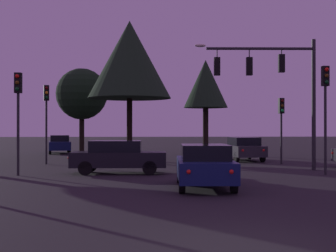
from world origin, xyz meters
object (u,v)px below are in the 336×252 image
at_px(tree_behind_sign, 130,60).
at_px(car_crossing_right, 118,156).
at_px(traffic_light_median, 18,103).
at_px(car_parked_lot, 60,144).
at_px(traffic_light_corner_left, 281,117).
at_px(tree_center_horizon, 206,84).
at_px(traffic_light_corner_right, 325,98).
at_px(traffic_signal_mast_arm, 275,78).
at_px(car_far_lane, 243,148).
at_px(tree_lot_edge, 82,94).
at_px(car_nearside_lane, 205,165).
at_px(traffic_light_far_side, 46,108).

bearing_deg(tree_behind_sign, car_crossing_right, -92.97).
relative_size(traffic_light_median, car_parked_lot, 0.99).
distance_m(traffic_light_corner_left, car_parked_lot, 19.78).
bearing_deg(tree_center_horizon, traffic_light_corner_right, -79.90).
bearing_deg(traffic_signal_mast_arm, traffic_light_corner_right, -57.05).
relative_size(car_far_lane, tree_lot_edge, 0.66).
xyz_separation_m(car_nearside_lane, car_crossing_right, (-3.26, 5.32, -0.00)).
xyz_separation_m(traffic_signal_mast_arm, tree_behind_sign, (-7.38, 5.99, 1.73)).
bearing_deg(car_far_lane, traffic_light_corner_left, -63.09).
distance_m(traffic_light_corner_left, traffic_light_median, 14.78).
bearing_deg(traffic_light_median, car_crossing_right, 8.36).
xyz_separation_m(car_far_lane, tree_behind_sign, (-7.33, -0.87, 5.55)).
bearing_deg(car_parked_lot, tree_lot_edge, -63.62).
xyz_separation_m(traffic_signal_mast_arm, car_nearside_lane, (-4.50, -6.58, -3.82)).
relative_size(traffic_signal_mast_arm, car_nearside_lane, 1.46).
height_order(car_far_lane, tree_lot_edge, tree_lot_edge).
relative_size(traffic_signal_mast_arm, car_parked_lot, 1.43).
bearing_deg(car_parked_lot, traffic_light_corner_left, -40.56).
bearing_deg(car_nearside_lane, car_parked_lot, 111.13).
relative_size(car_parked_lot, tree_behind_sign, 0.52).
xyz_separation_m(tree_behind_sign, tree_lot_edge, (-3.62, 5.67, -1.74)).
distance_m(traffic_light_corner_right, car_far_lane, 9.77).
relative_size(traffic_light_corner_right, tree_behind_sign, 0.56).
height_order(traffic_light_corner_right, car_parked_lot, traffic_light_corner_right).
relative_size(traffic_light_median, car_far_lane, 1.06).
bearing_deg(car_nearside_lane, traffic_light_far_side, 124.51).
bearing_deg(tree_center_horizon, car_nearside_lane, -98.37).
bearing_deg(traffic_signal_mast_arm, tree_center_horizon, 95.66).
relative_size(traffic_light_median, car_nearside_lane, 1.02).
distance_m(traffic_light_corner_left, traffic_light_corner_right, 6.25).
bearing_deg(traffic_light_median, car_parked_lot, 94.09).
height_order(traffic_light_median, car_parked_lot, traffic_light_median).
bearing_deg(traffic_signal_mast_arm, tree_behind_sign, 140.97).
distance_m(car_crossing_right, tree_lot_edge, 13.84).
bearing_deg(traffic_light_far_side, car_parked_lot, 96.07).
distance_m(car_nearside_lane, car_far_lane, 14.15).
xyz_separation_m(traffic_light_far_side, car_parked_lot, (-1.28, 12.00, -2.45)).
xyz_separation_m(traffic_light_corner_left, traffic_light_corner_right, (0.07, -6.21, 0.68)).
xyz_separation_m(traffic_light_corner_right, traffic_light_far_side, (-13.75, 7.01, -0.18)).
xyz_separation_m(traffic_light_corner_right, tree_behind_sign, (-8.95, 8.40, 2.91)).
bearing_deg(tree_center_horizon, car_crossing_right, -112.08).
bearing_deg(tree_center_horizon, car_far_lane, -79.70).
bearing_deg(car_parked_lot, tree_behind_sign, -60.20).
bearing_deg(tree_lot_edge, traffic_light_median, -94.75).
height_order(traffic_light_corner_right, tree_behind_sign, tree_behind_sign).
bearing_deg(car_far_lane, traffic_signal_mast_arm, -89.51).
xyz_separation_m(traffic_light_corner_left, traffic_light_median, (-13.63, -5.69, 0.46)).
xyz_separation_m(traffic_light_median, car_parked_lot, (-1.32, 18.49, -2.42)).
distance_m(traffic_signal_mast_arm, traffic_light_corner_left, 4.48).
bearing_deg(traffic_light_corner_left, traffic_light_corner_right, -89.35).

